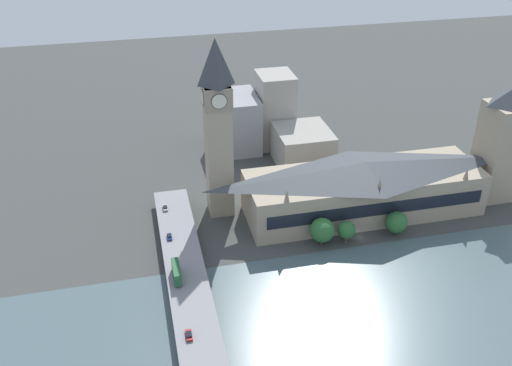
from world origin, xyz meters
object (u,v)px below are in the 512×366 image
at_px(double_decker_bus_rear, 177,272).
at_px(clock_tower, 218,126).
at_px(car_northbound_mid, 165,208).
at_px(car_southbound_lead, 170,236).
at_px(parliament_hall, 364,187).
at_px(road_bridge, 197,328).
at_px(car_northbound_lead, 189,335).
at_px(victoria_tower, 503,143).

bearing_deg(double_decker_bus_rear, clock_tower, -26.51).
distance_m(car_northbound_mid, car_southbound_lead, 20.55).
relative_size(parliament_hall, car_southbound_lead, 24.23).
bearing_deg(clock_tower, double_decker_bus_rear, 153.49).
bearing_deg(car_northbound_mid, double_decker_bus_rear, 179.88).
bearing_deg(clock_tower, road_bridge, 164.24).
xyz_separation_m(parliament_hall, car_northbound_lead, (-61.18, 80.78, -5.49)).
xyz_separation_m(clock_tower, double_decker_bus_rear, (-46.81, 23.35, -31.00)).
distance_m(double_decker_bus_rear, car_southbound_lead, 24.15).
distance_m(victoria_tower, car_northbound_lead, 155.98).
bearing_deg(car_northbound_mid, parliament_hall, -98.08).
relative_size(parliament_hall, car_northbound_mid, 23.40).
height_order(road_bridge, double_decker_bus_rear, double_decker_bus_rear).
bearing_deg(car_southbound_lead, victoria_tower, -86.37).
bearing_deg(car_northbound_lead, road_bridge, -34.36).
bearing_deg(car_southbound_lead, parliament_hall, -83.69).
xyz_separation_m(victoria_tower, car_southbound_lead, (-9.08, 142.90, -18.95)).
relative_size(victoria_tower, road_bridge, 0.33).
bearing_deg(car_northbound_lead, parliament_hall, -52.86).
bearing_deg(clock_tower, victoria_tower, -96.54).
distance_m(road_bridge, car_northbound_mid, 68.65).
xyz_separation_m(victoria_tower, car_northbound_lead, (-61.24, 142.19, -19.00)).
relative_size(car_northbound_mid, car_southbound_lead, 1.04).
relative_size(victoria_tower, car_northbound_lead, 11.65).
relative_size(victoria_tower, car_southbound_lead, 13.45).
height_order(road_bridge, car_northbound_lead, car_northbound_lead).
height_order(clock_tower, car_northbound_mid, clock_tower).
bearing_deg(car_northbound_lead, double_decker_bus_rear, 1.09).
distance_m(victoria_tower, road_bridge, 151.99).
bearing_deg(car_southbound_lead, double_decker_bus_rear, -179.58).
height_order(double_decker_bus_rear, car_northbound_lead, double_decker_bus_rear).
height_order(victoria_tower, car_southbound_lead, victoria_tower).
bearing_deg(road_bridge, clock_tower, -15.76).
xyz_separation_m(parliament_hall, double_decker_bus_rear, (-33.08, 81.31, -3.43)).
bearing_deg(car_northbound_mid, clock_tower, -84.59).
distance_m(road_bridge, double_decker_bus_rear, 24.46).
distance_m(road_bridge, car_northbound_lead, 5.32).
bearing_deg(road_bridge, double_decker_bus_rear, 8.04).
height_order(double_decker_bus_rear, car_northbound_mid, double_decker_bus_rear).
xyz_separation_m(victoria_tower, car_northbound_mid, (11.47, 142.63, -18.98)).
bearing_deg(road_bridge, car_northbound_mid, 2.75).
relative_size(parliament_hall, clock_tower, 1.32).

